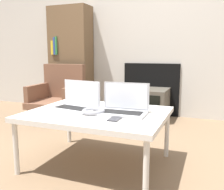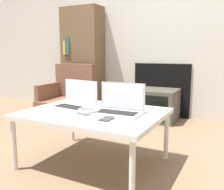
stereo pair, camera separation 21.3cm
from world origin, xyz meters
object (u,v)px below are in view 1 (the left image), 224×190
at_px(laptop_right, 123,107).
at_px(headphones, 94,111).
at_px(phone, 115,119).
at_px(tv, 146,104).
at_px(laptop_left, 76,103).
at_px(armchair, 60,92).

relative_size(laptop_right, headphones, 2.10).
xyz_separation_m(phone, tv, (-0.19, 1.65, -0.22)).
height_order(laptop_right, tv, laptop_right).
bearing_deg(laptop_left, headphones, -15.86).
bearing_deg(laptop_right, headphones, -156.09).
xyz_separation_m(laptop_left, tv, (0.20, 1.47, -0.27)).
relative_size(laptop_left, headphones, 2.25).
relative_size(headphones, armchair, 0.24).
relative_size(laptop_left, tv, 0.70).
distance_m(tv, armchair, 1.16).
height_order(laptop_left, headphones, laptop_left).
height_order(phone, armchair, armchair).
height_order(laptop_left, tv, laptop_left).
bearing_deg(tv, laptop_left, -97.79).
distance_m(laptop_right, tv, 1.50).
bearing_deg(laptop_right, laptop_left, 178.08).
bearing_deg(tv, headphones, -90.20).
height_order(phone, tv, phone).
relative_size(laptop_right, armchair, 0.50).
relative_size(phone, tv, 0.25).
xyz_separation_m(laptop_right, armchair, (-1.28, 1.10, -0.12)).
bearing_deg(armchair, phone, -49.31).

